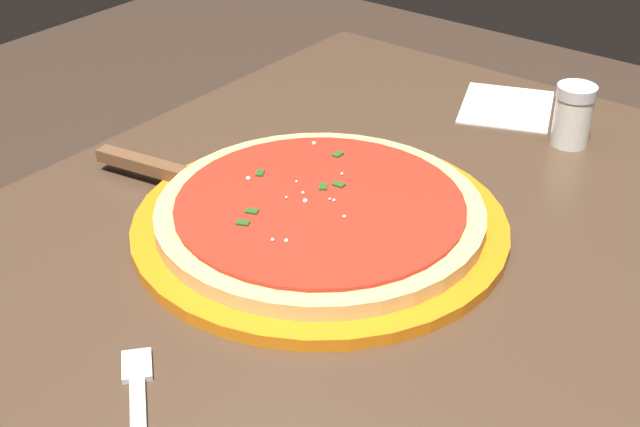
{
  "coord_description": "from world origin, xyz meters",
  "views": [
    {
      "loc": [
        -0.59,
        -0.43,
        1.21
      ],
      "look_at": [
        0.01,
        0.03,
        0.75
      ],
      "focal_mm": 49.79,
      "sensor_mm": 36.0,
      "label": 1
    }
  ],
  "objects": [
    {
      "name": "serving_plate",
      "position": [
        0.01,
        0.03,
        0.74
      ],
      "size": [
        0.38,
        0.38,
        0.01
      ],
      "primitive_type": "cylinder",
      "color": "orange",
      "rests_on": "restaurant_table"
    },
    {
      "name": "parmesan_shaker",
      "position": [
        0.34,
        -0.09,
        0.77
      ],
      "size": [
        0.05,
        0.05,
        0.07
      ],
      "color": "silver",
      "rests_on": "restaurant_table"
    },
    {
      "name": "restaurant_table",
      "position": [
        0.0,
        0.0,
        0.58
      ],
      "size": [
        0.98,
        0.71,
        0.73
      ],
      "color": "black",
      "rests_on": "ground_plane"
    },
    {
      "name": "pizza",
      "position": [
        0.01,
        0.03,
        0.75
      ],
      "size": [
        0.33,
        0.33,
        0.02
      ],
      "color": "#DBB26B",
      "rests_on": "serving_plate"
    },
    {
      "name": "pizza_server",
      "position": [
        -0.02,
        0.2,
        0.75
      ],
      "size": [
        0.08,
        0.22,
        0.01
      ],
      "color": "silver",
      "rests_on": "serving_plate"
    },
    {
      "name": "fork",
      "position": [
        -0.29,
        -0.03,
        0.73
      ],
      "size": [
        0.14,
        0.15,
        0.0
      ],
      "color": "silver",
      "rests_on": "restaurant_table"
    },
    {
      "name": "napkin_loose_left",
      "position": [
        0.39,
        0.02,
        0.73
      ],
      "size": [
        0.16,
        0.15,
        0.0
      ],
      "primitive_type": "cube",
      "rotation": [
        0.0,
        0.0,
        0.37
      ],
      "color": "white",
      "rests_on": "restaurant_table"
    }
  ]
}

